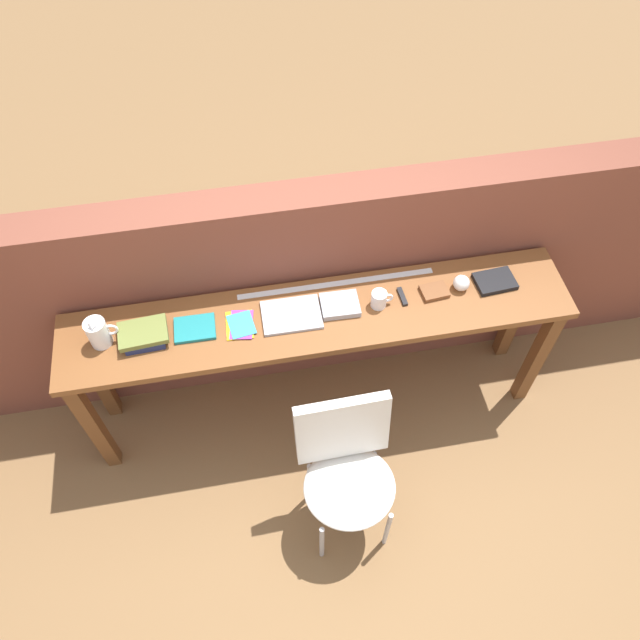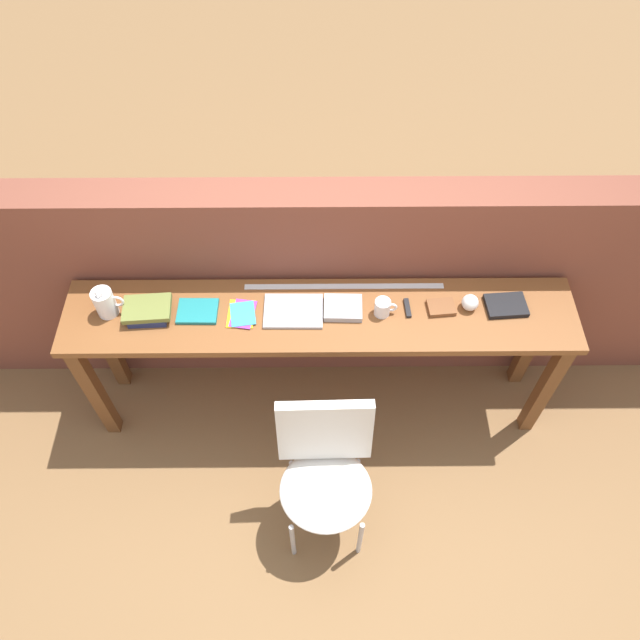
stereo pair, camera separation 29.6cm
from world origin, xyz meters
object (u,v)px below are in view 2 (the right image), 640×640
Objects in this scene: chair_white_moulded at (325,470)px; book_repair_rightmost at (506,305)px; magazine_cycling at (198,311)px; leather_journal_brown at (441,307)px; book_stack_leftmost at (148,310)px; multitool_folded at (407,308)px; sports_ball_small at (470,303)px; pamphlet_pile_colourful at (242,314)px; book_open_centre at (293,311)px; mug at (383,307)px; pitcher_white at (105,302)px.

book_repair_rightmost is at bearing 37.73° from chair_white_moulded.
leather_journal_brown is (1.18, 0.01, 0.00)m from magazine_cycling.
book_repair_rightmost is (1.73, 0.03, -0.02)m from book_stack_leftmost.
multitool_folded is 1.35× the size of sports_ball_small.
book_stack_leftmost is 0.45m from pamphlet_pile_colourful.
magazine_cycling reaches higher than pamphlet_pile_colourful.
mug is at bearing -0.49° from book_open_centre.
sports_ball_small reaches higher than magazine_cycling.
mug is 0.29m from leather_journal_brown.
sports_ball_small reaches higher than chair_white_moulded.
magazine_cycling is (-0.61, 0.66, 0.36)m from chair_white_moulded.
magazine_cycling is (0.43, -0.00, -0.07)m from pitcher_white.
mug is at bearing 179.40° from leather_journal_brown.
pitcher_white is 0.89m from book_open_centre.
book_repair_rightmost is at bearing 0.52° from pitcher_white.
magazine_cycling is 0.99× the size of book_repair_rightmost.
chair_white_moulded is at bearing -37.51° from book_stack_leftmost.
magazine_cycling is 1.76× the size of multitool_folded.
sports_ball_small is (1.10, 0.03, 0.03)m from pamphlet_pile_colourful.
book_stack_leftmost is 1.13m from mug.
mug is (0.68, 0.00, 0.04)m from pamphlet_pile_colourful.
sports_ball_small is at bearing 4.06° from mug.
chair_white_moulded is at bearing -58.41° from pamphlet_pile_colourful.
book_open_centre is 2.58× the size of mug.
chair_white_moulded is 4.85× the size of pitcher_white.
leather_journal_brown is (0.72, 0.02, 0.00)m from book_open_centre.
book_repair_rightmost reaches higher than book_open_centre.
pamphlet_pile_colourful is 0.25m from book_open_centre.
pitcher_white reaches higher than book_stack_leftmost.
chair_white_moulded is 1.14m from book_stack_leftmost.
pamphlet_pile_colourful is at bearing -179.76° from mug.
book_repair_rightmost is (1.93, 0.02, -0.06)m from pitcher_white.
mug is 1.35× the size of sports_ball_small.
sports_ball_small is at bearing 0.50° from pitcher_white.
sports_ball_small is at bearing 1.70° from pamphlet_pile_colourful.
leather_journal_brown is (0.16, -0.00, 0.00)m from multitool_folded.
multitool_folded is (0.40, 0.68, 0.36)m from chair_white_moulded.
book_stack_leftmost is at bearing -179.93° from mug.
sports_ball_small is at bearing -2.52° from leather_journal_brown.
book_stack_leftmost is at bearing 176.99° from book_repair_rightmost.
chair_white_moulded is at bearing -113.28° from mug.
pitcher_white is 1.32m from mug.
chair_white_moulded is 0.77m from book_open_centre.
leather_journal_brown is at bearing 0.31° from pitcher_white.
pitcher_white reaches higher than mug.
sports_ball_small is at bearing 1.16° from book_stack_leftmost.
mug reaches higher than book_repair_rightmost.
magazine_cycling is 2.37× the size of sports_ball_small.
book_stack_leftmost reaches higher than pamphlet_pile_colourful.
pamphlet_pile_colourful is at bearing -2.72° from magazine_cycling.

